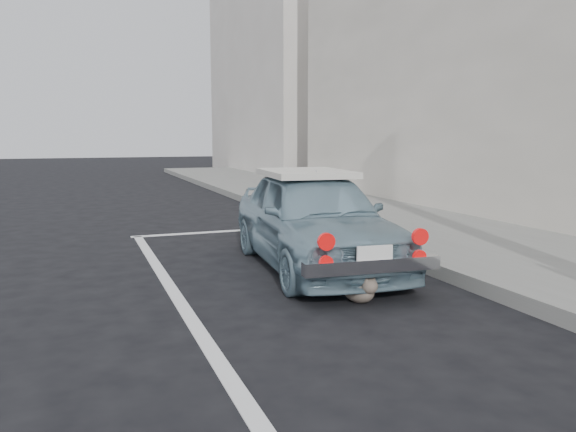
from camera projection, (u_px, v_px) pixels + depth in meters
name	position (u px, v px, depth m)	size (l,w,h in m)	color
building_far	(281.00, 74.00, 22.90)	(3.50, 10.00, 8.00)	beige
pline_front	(228.00, 231.00, 8.91)	(3.00, 0.12, 0.01)	silver
pline_side	(178.00, 299.00, 5.18)	(0.12, 7.00, 0.01)	silver
retro_coupe	(314.00, 218.00, 6.40)	(1.61, 3.42, 1.13)	#7B9CAA
cat	(360.00, 289.00, 5.08)	(0.30, 0.53, 0.29)	brown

